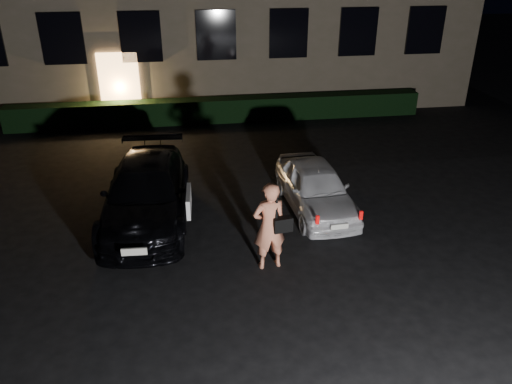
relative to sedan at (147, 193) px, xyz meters
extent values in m
plane|color=black|center=(2.28, -3.39, -0.67)|extent=(80.00, 80.00, 0.00)
cube|color=#E0A25F|center=(-1.22, 7.55, 0.58)|extent=(1.40, 0.10, 2.50)
cube|color=black|center=(-2.92, 7.55, 2.33)|extent=(1.40, 0.10, 1.70)
cube|color=black|center=(-0.32, 7.55, 2.33)|extent=(1.40, 0.10, 1.70)
cube|color=black|center=(2.28, 7.55, 2.33)|extent=(1.40, 0.10, 1.70)
cube|color=black|center=(4.88, 7.55, 2.33)|extent=(1.40, 0.10, 1.70)
cube|color=black|center=(7.48, 7.55, 2.33)|extent=(1.40, 0.10, 1.70)
cube|color=black|center=(10.08, 7.55, 2.33)|extent=(1.40, 0.10, 1.70)
cube|color=black|center=(2.28, 7.11, -0.24)|extent=(15.00, 0.70, 0.85)
imported|color=black|center=(0.00, 0.00, 0.00)|extent=(2.11, 4.69, 1.33)
cube|color=white|center=(0.96, -0.90, 0.16)|extent=(0.13, 0.96, 0.44)
cube|color=silver|center=(-0.13, -2.38, -0.09)|extent=(0.49, 0.07, 0.15)
imported|color=white|center=(3.99, -0.13, -0.08)|extent=(1.57, 3.50, 1.17)
cube|color=red|center=(3.60, -1.79, -0.03)|extent=(0.07, 0.05, 0.19)
cube|color=red|center=(4.57, -1.74, -0.03)|extent=(0.07, 0.05, 0.19)
cube|color=silver|center=(4.09, -1.81, -0.23)|extent=(0.39, 0.06, 0.11)
imported|color=#DD805F|center=(2.47, -2.38, 0.25)|extent=(0.73, 0.54, 1.84)
cube|color=black|center=(2.71, -2.47, 0.32)|extent=(0.40, 0.22, 0.29)
cube|color=black|center=(2.58, -2.45, 0.74)|extent=(0.05, 0.07, 0.57)
camera|label=1|loc=(0.97, -10.62, 5.09)|focal=35.00mm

